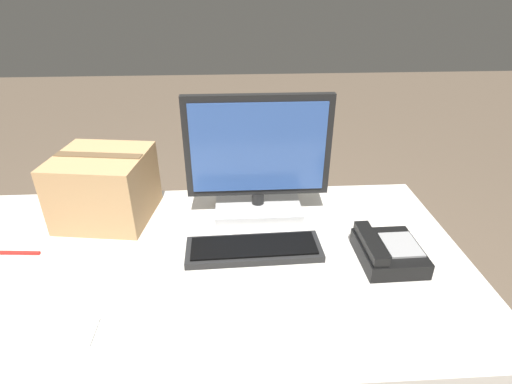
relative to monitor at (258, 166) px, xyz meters
The scene contains 8 objects.
office_desk 0.67m from the monitor, 135.55° to the right, with size 1.80×0.90×0.74m.
monitor is the anchor object (origin of this frame).
keyboard 0.30m from the monitor, 96.67° to the right, with size 0.43×0.16×0.03m.
desk_phone 0.51m from the monitor, 38.87° to the right, with size 0.18×0.21×0.08m.
spoon 0.52m from the monitor, 138.31° to the right, with size 0.08×0.15×0.00m.
cardboard_box 0.54m from the monitor, behind, with size 0.34×0.33×0.24m.
pen_marker 0.81m from the monitor, 164.72° to the right, with size 0.13×0.02×0.01m.
sticky_note_pad 0.74m from the monitor, 131.29° to the right, with size 0.09×0.09×0.01m.
Camera 1 is at (0.19, -0.99, 1.51)m, focal length 28.00 mm.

